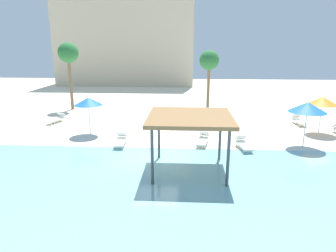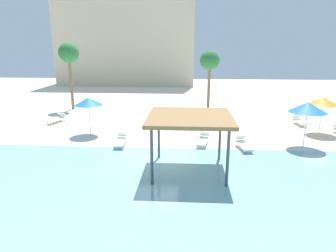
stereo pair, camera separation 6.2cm
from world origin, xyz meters
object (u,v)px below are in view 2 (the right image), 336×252
at_px(lounge_chair_0, 121,140).
at_px(lounge_chair_5, 152,122).
at_px(shade_pavilion, 190,119).
at_px(beach_umbrella_blue_3, 88,101).
at_px(lounge_chair_1, 203,139).
at_px(lounge_chair_6, 243,144).
at_px(lounge_chair_3, 57,118).
at_px(palm_tree_0, 69,54).
at_px(lounge_chair_2, 299,120).
at_px(beach_umbrella_orange_2, 323,101).
at_px(beach_umbrella_blue_0, 308,107).
at_px(palm_tree_1, 210,61).

height_order(lounge_chair_0, lounge_chair_5, same).
distance_m(shade_pavilion, beach_umbrella_blue_3, 9.19).
distance_m(lounge_chair_1, lounge_chair_6, 2.52).
height_order(lounge_chair_0, lounge_chair_3, same).
xyz_separation_m(lounge_chair_3, palm_tree_0, (-0.62, 5.15, 4.91)).
xyz_separation_m(lounge_chair_0, lounge_chair_6, (7.59, -0.19, 0.00)).
distance_m(beach_umbrella_blue_3, lounge_chair_2, 16.23).
xyz_separation_m(beach_umbrella_orange_2, palm_tree_0, (-20.64, 7.05, 2.90)).
bearing_deg(beach_umbrella_orange_2, palm_tree_0, 161.13).
bearing_deg(lounge_chair_6, beach_umbrella_blue_3, -111.14).
xyz_separation_m(beach_umbrella_blue_0, beach_umbrella_blue_3, (-14.01, 1.90, -0.15)).
relative_size(lounge_chair_1, lounge_chair_2, 1.03).
bearing_deg(beach_umbrella_blue_3, palm_tree_1, 47.75).
distance_m(lounge_chair_6, palm_tree_0, 18.85).
distance_m(shade_pavilion, beach_umbrella_orange_2, 11.87).
height_order(beach_umbrella_orange_2, lounge_chair_2, beach_umbrella_orange_2).
xyz_separation_m(shade_pavilion, lounge_chair_2, (8.75, 9.69, -2.34)).
relative_size(lounge_chair_1, lounge_chair_5, 1.00).
height_order(lounge_chair_5, lounge_chair_6, same).
relative_size(beach_umbrella_orange_2, lounge_chair_2, 1.37).
height_order(lounge_chair_1, palm_tree_0, palm_tree_0).
bearing_deg(lounge_chair_2, lounge_chair_1, -57.00).
height_order(beach_umbrella_blue_0, lounge_chair_3, beach_umbrella_blue_0).
relative_size(lounge_chair_2, lounge_chair_5, 0.97).
relative_size(lounge_chair_0, palm_tree_0, 0.30).
relative_size(lounge_chair_5, palm_tree_1, 0.35).
distance_m(shade_pavilion, lounge_chair_6, 5.39).
xyz_separation_m(lounge_chair_5, lounge_chair_6, (6.16, -5.04, 0.00)).
bearing_deg(beach_umbrella_blue_0, lounge_chair_6, -171.19).
bearing_deg(lounge_chair_0, lounge_chair_2, 110.84).
distance_m(beach_umbrella_blue_0, palm_tree_1, 12.93).
bearing_deg(beach_umbrella_orange_2, palm_tree_1, 130.93).
xyz_separation_m(beach_umbrella_orange_2, lounge_chair_1, (-8.44, -3.10, -2.01)).
relative_size(beach_umbrella_blue_0, lounge_chair_3, 1.42).
height_order(shade_pavilion, lounge_chair_1, shade_pavilion).
distance_m(shade_pavilion, lounge_chair_2, 13.26).
relative_size(beach_umbrella_blue_3, palm_tree_1, 0.47).
distance_m(lounge_chair_1, lounge_chair_3, 12.61).
xyz_separation_m(lounge_chair_1, lounge_chair_5, (-3.74, 4.35, 0.00)).
bearing_deg(lounge_chair_1, shade_pavilion, -1.51).
bearing_deg(palm_tree_0, lounge_chair_6, -36.55).
bearing_deg(lounge_chair_5, palm_tree_0, -114.01).
height_order(beach_umbrella_blue_3, palm_tree_0, palm_tree_0).
bearing_deg(palm_tree_1, lounge_chair_6, -83.74).
bearing_deg(lounge_chair_5, palm_tree_1, 156.82).
bearing_deg(lounge_chair_6, lounge_chair_2, 130.97).
xyz_separation_m(lounge_chair_6, palm_tree_0, (-14.62, 10.84, 4.91)).
bearing_deg(lounge_chair_3, lounge_chair_5, 104.91).
relative_size(beach_umbrella_blue_3, lounge_chair_2, 1.37).
xyz_separation_m(shade_pavilion, beach_umbrella_blue_0, (7.09, 4.13, -0.16)).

